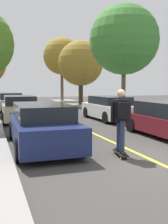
# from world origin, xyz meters

# --- Properties ---
(ground) EXTENTS (80.00, 80.00, 0.00)m
(ground) POSITION_xyz_m (0.00, 0.00, 0.00)
(ground) COLOR #3D3A38
(center_line) EXTENTS (0.12, 39.20, 0.01)m
(center_line) POSITION_xyz_m (0.00, 4.00, 0.00)
(center_line) COLOR gold
(center_line) RESTS_ON ground
(parked_car_left_nearest) EXTENTS (1.98, 4.56, 1.38)m
(parked_car_left_nearest) POSITION_xyz_m (-2.45, 2.46, 0.69)
(parked_car_left_nearest) COLOR navy
(parked_car_left_nearest) RESTS_ON ground
(parked_car_left_near) EXTENTS (1.98, 4.11, 1.41)m
(parked_car_left_near) POSITION_xyz_m (-2.45, 9.04, 0.70)
(parked_car_left_near) COLOR #BCAD89
(parked_car_left_near) RESTS_ON ground
(parked_car_left_far) EXTENTS (1.94, 4.39, 1.40)m
(parked_car_left_far) POSITION_xyz_m (-2.45, 15.73, 0.68)
(parked_car_left_far) COLOR #B7B7BC
(parked_car_left_far) RESTS_ON ground
(parked_car_right_near) EXTENTS (1.86, 4.31, 1.36)m
(parked_car_right_near) POSITION_xyz_m (2.45, 7.87, 0.68)
(parked_car_right_near) COLOR white
(parked_car_right_near) RESTS_ON ground
(street_tree_right_nearest) EXTENTS (4.53, 4.53, 7.07)m
(street_tree_right_nearest) POSITION_xyz_m (4.40, 9.78, 4.94)
(street_tree_right_nearest) COLOR brown
(street_tree_right_nearest) RESTS_ON sidewalk_right
(street_tree_right_near) EXTENTS (4.36, 4.36, 6.17)m
(street_tree_right_near) POSITION_xyz_m (4.40, 18.46, 4.11)
(street_tree_right_near) COLOR #3D2D1E
(street_tree_right_near) RESTS_ON sidewalk_right
(street_tree_right_far) EXTENTS (4.46, 4.46, 7.62)m
(street_tree_right_far) POSITION_xyz_m (4.40, 25.48, 5.51)
(street_tree_right_far) COLOR brown
(street_tree_right_far) RESTS_ON sidewalk_right
(skateboard) EXTENTS (0.36, 0.87, 0.10)m
(skateboard) POSITION_xyz_m (-0.60, 0.58, 0.09)
(skateboard) COLOR black
(skateboard) RESTS_ON ground
(skateboarder) EXTENTS (0.59, 0.71, 1.76)m
(skateboarder) POSITION_xyz_m (-0.61, 0.54, 1.11)
(skateboarder) COLOR black
(skateboarder) RESTS_ON skateboard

